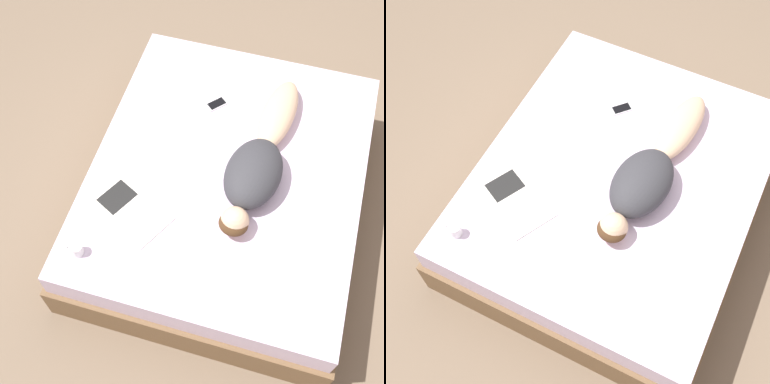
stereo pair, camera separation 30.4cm
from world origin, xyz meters
TOP-DOWN VIEW (x-y plane):
  - ground_plane at (0.00, 0.00)m, footprint 12.00×12.00m
  - bed at (0.00, 0.00)m, footprint 1.78×2.14m
  - person at (-0.18, -0.04)m, footprint 0.39×1.30m
  - open_magazine at (0.51, 0.46)m, footprint 0.57×0.49m
  - coffee_mug at (0.70, 0.82)m, footprint 0.11×0.07m
  - cell_phone at (0.21, -0.50)m, footprint 0.16×0.16m

SIDE VIEW (x-z plane):
  - ground_plane at x=0.00m, z-range 0.00..0.00m
  - bed at x=0.00m, z-range 0.00..0.53m
  - open_magazine at x=0.51m, z-range 0.53..0.54m
  - cell_phone at x=0.21m, z-range 0.53..0.54m
  - coffee_mug at x=0.70m, z-range 0.53..0.61m
  - person at x=-0.18m, z-range 0.51..0.74m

